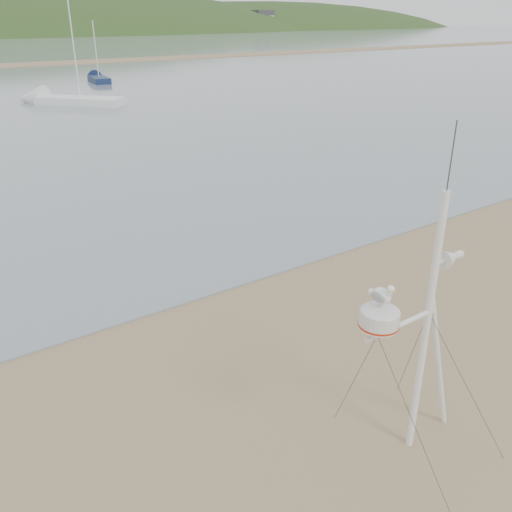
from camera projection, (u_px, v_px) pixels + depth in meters
ground at (178, 469)px, 7.34m from camera, size 560.00×560.00×0.00m
mast_rig at (419, 384)px, 7.26m from camera, size 2.04×2.17×4.60m
sailboat_blue_far at (96, 78)px, 51.01m from camera, size 2.35×5.82×5.68m
sailboat_white_near at (52, 100)px, 37.77m from camera, size 6.63×7.35×7.89m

